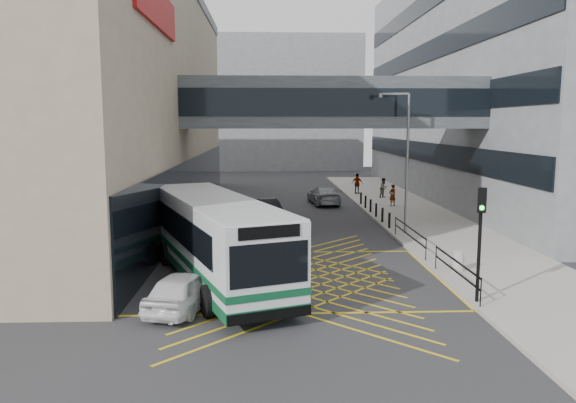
{
  "coord_description": "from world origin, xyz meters",
  "views": [
    {
      "loc": [
        -1.05,
        -22.46,
        6.26
      ],
      "look_at": [
        0.0,
        4.0,
        2.6
      ],
      "focal_mm": 35.0,
      "sensor_mm": 36.0,
      "label": 1
    }
  ],
  "objects": [
    {
      "name": "street_lamp",
      "position": [
        6.63,
        8.43,
        4.6
      ],
      "size": [
        1.77,
        0.51,
        7.8
      ],
      "rotation": [
        0.0,
        0.0,
        -0.17
      ],
      "color": "slate",
      "rests_on": "pavement"
    },
    {
      "name": "building_far",
      "position": [
        -2.0,
        60.0,
        9.0
      ],
      "size": [
        28.0,
        16.0,
        18.0
      ],
      "primitive_type": "cube",
      "color": "gray",
      "rests_on": "ground"
    },
    {
      "name": "building_whsmith",
      "position": [
        -17.98,
        16.0,
        8.0
      ],
      "size": [
        24.17,
        42.0,
        16.0
      ],
      "color": "gray",
      "rests_on": "ground"
    },
    {
      "name": "traffic_light",
      "position": [
        6.22,
        -4.03,
        2.76
      ],
      "size": [
        0.32,
        0.48,
        4.0
      ],
      "rotation": [
        0.0,
        0.0,
        -0.29
      ],
      "color": "black",
      "rests_on": "pavement"
    },
    {
      "name": "car_dark",
      "position": [
        -1.18,
        14.34,
        0.7
      ],
      "size": [
        2.81,
        4.77,
        1.4
      ],
      "primitive_type": "imported",
      "rotation": [
        0.0,
        0.0,
        3.39
      ],
      "color": "black",
      "rests_on": "ground"
    },
    {
      "name": "car_silver",
      "position": [
        3.49,
        21.07,
        0.76
      ],
      "size": [
        2.54,
        5.05,
        1.51
      ],
      "primitive_type": "imported",
      "rotation": [
        0.0,
        0.0,
        3.24
      ],
      "color": "gray",
      "rests_on": "ground"
    },
    {
      "name": "ground",
      "position": [
        0.0,
        0.0,
        0.0
      ],
      "size": [
        120.0,
        120.0,
        0.0
      ],
      "primitive_type": "plane",
      "color": "#333335"
    },
    {
      "name": "box_junction",
      "position": [
        0.0,
        0.0,
        0.0
      ],
      "size": [
        12.0,
        9.0,
        0.01
      ],
      "color": "gold",
      "rests_on": "ground"
    },
    {
      "name": "kerb_railings",
      "position": [
        6.15,
        1.78,
        0.88
      ],
      "size": [
        0.05,
        12.54,
        1.0
      ],
      "color": "black",
      "rests_on": "pavement"
    },
    {
      "name": "building_right",
      "position": [
        23.98,
        24.0,
        10.0
      ],
      "size": [
        24.09,
        44.0,
        20.0
      ],
      "color": "gray",
      "rests_on": "ground"
    },
    {
      "name": "pedestrian_b",
      "position": [
        8.8,
        23.75,
        0.97
      ],
      "size": [
        0.9,
        0.85,
        1.61
      ],
      "primitive_type": "imported",
      "rotation": [
        0.0,
        0.0,
        0.66
      ],
      "color": "gray",
      "rests_on": "pavement"
    },
    {
      "name": "pedestrian_a",
      "position": [
        8.44,
        18.89,
        0.96
      ],
      "size": [
        0.78,
        0.71,
        1.61
      ],
      "primitive_type": "imported",
      "rotation": [
        0.0,
        0.0,
        3.64
      ],
      "color": "gray",
      "rests_on": "pavement"
    },
    {
      "name": "skybridge",
      "position": [
        3.0,
        12.0,
        7.5
      ],
      "size": [
        20.0,
        4.1,
        3.0
      ],
      "color": "#43484E",
      "rests_on": "ground"
    },
    {
      "name": "bollards",
      "position": [
        6.25,
        15.0,
        0.61
      ],
      "size": [
        0.14,
        10.14,
        0.9
      ],
      "color": "black",
      "rests_on": "pavement"
    },
    {
      "name": "pavement",
      "position": [
        9.0,
        15.0,
        0.08
      ],
      "size": [
        6.0,
        54.0,
        0.16
      ],
      "primitive_type": "cube",
      "color": "#A8A39A",
      "rests_on": "ground"
    },
    {
      "name": "bus",
      "position": [
        -3.09,
        -0.44,
        1.81
      ],
      "size": [
        6.81,
        12.24,
        3.38
      ],
      "rotation": [
        0.0,
        0.0,
        0.36
      ],
      "color": "silver",
      "rests_on": "ground"
    },
    {
      "name": "car_white",
      "position": [
        -3.87,
        -3.93,
        0.68
      ],
      "size": [
        2.8,
        4.6,
        1.37
      ],
      "primitive_type": "imported",
      "rotation": [
        0.0,
        0.0,
        2.88
      ],
      "color": "silver",
      "rests_on": "ground"
    },
    {
      "name": "pedestrian_c",
      "position": [
        7.01,
        26.41,
        1.05
      ],
      "size": [
        1.16,
        0.98,
        1.78
      ],
      "primitive_type": "imported",
      "rotation": [
        0.0,
        0.0,
        2.58
      ],
      "color": "gray",
      "rests_on": "pavement"
    },
    {
      "name": "litter_bin",
      "position": [
        6.97,
        0.13,
        0.58
      ],
      "size": [
        0.48,
        0.48,
        0.84
      ],
      "primitive_type": "cylinder",
      "color": "#ADA89E",
      "rests_on": "pavement"
    }
  ]
}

